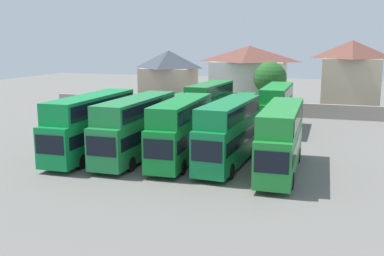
% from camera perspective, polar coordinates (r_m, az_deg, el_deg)
% --- Properties ---
extents(ground, '(140.00, 140.00, 0.00)m').
position_cam_1_polar(ground, '(52.52, 5.00, 0.53)').
color(ground, slate).
extents(depot_boundary_wall, '(56.00, 0.50, 1.80)m').
position_cam_1_polar(depot_boundary_wall, '(59.33, 6.56, 2.58)').
color(depot_boundary_wall, gray).
rests_on(depot_boundary_wall, ground).
extents(bus_1, '(2.80, 11.82, 5.09)m').
position_cam_1_polar(bus_1, '(38.03, -12.71, 0.71)').
color(bus_1, '#0F893E').
rests_on(bus_1, ground).
extents(bus_2, '(2.68, 11.62, 4.98)m').
position_cam_1_polar(bus_2, '(36.67, -7.11, 0.43)').
color(bus_2, '#1D803D').
rests_on(bus_2, ground).
extents(bus_3, '(2.87, 10.95, 4.95)m').
position_cam_1_polar(bus_3, '(35.36, -1.37, 0.09)').
color(bus_3, '#10812E').
rests_on(bus_3, ground).
extents(bus_4, '(3.00, 10.62, 4.99)m').
position_cam_1_polar(bus_4, '(34.32, 4.75, -0.24)').
color(bus_4, '#107A3B').
rests_on(bus_4, ground).
extents(bus_5, '(2.66, 11.39, 4.90)m').
position_cam_1_polar(bus_5, '(33.01, 11.31, -0.95)').
color(bus_5, '#1F8732').
rests_on(bus_5, ground).
extents(bus_6, '(3.18, 10.20, 3.34)m').
position_cam_1_polar(bus_6, '(51.13, -1.90, 2.46)').
color(bus_6, '#22873A').
rests_on(bus_6, ground).
extents(bus_7, '(3.15, 10.42, 4.89)m').
position_cam_1_polar(bus_7, '(50.22, 2.27, 3.28)').
color(bus_7, '#1B7B32').
rests_on(bus_7, ground).
extents(bus_8, '(2.67, 11.19, 3.44)m').
position_cam_1_polar(bus_8, '(49.49, 5.89, 2.19)').
color(bus_8, '#1B873E').
rests_on(bus_8, ground).
extents(bus_9, '(2.63, 10.65, 4.87)m').
position_cam_1_polar(bus_9, '(48.62, 10.73, 2.83)').
color(bus_9, '#148B2E').
rests_on(bus_9, ground).
extents(house_terrace_left, '(7.76, 6.86, 8.19)m').
position_cam_1_polar(house_terrace_left, '(68.33, -2.99, 6.50)').
color(house_terrace_left, tan).
rests_on(house_terrace_left, ground).
extents(house_terrace_centre, '(10.63, 7.49, 8.91)m').
position_cam_1_polar(house_terrace_centre, '(65.50, 7.26, 6.55)').
color(house_terrace_centre, silver).
rests_on(house_terrace_centre, ground).
extents(house_terrace_right, '(7.80, 7.26, 9.69)m').
position_cam_1_polar(house_terrace_right, '(65.32, 19.57, 6.35)').
color(house_terrace_right, '#C6B293').
rests_on(house_terrace_right, ground).
extents(tree_left_of_lot, '(4.37, 4.37, 6.89)m').
position_cam_1_polar(tree_left_of_lot, '(60.87, 9.94, 6.27)').
color(tree_left_of_lot, brown).
rests_on(tree_left_of_lot, ground).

